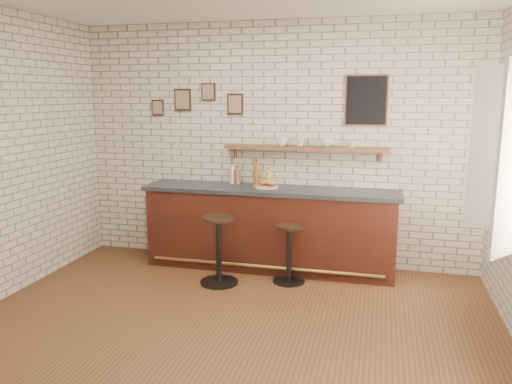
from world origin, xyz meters
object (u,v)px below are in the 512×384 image
Objects in this scene: bitters_bottle_brown at (237,176)px; ciabatta_sandwich at (268,184)px; shelf_cup_d at (352,144)px; shelf_cup_c at (328,143)px; condiment_bottle_yellow at (269,178)px; bitters_bottle_white at (232,175)px; bitters_bottle_amber at (257,174)px; bar_counter at (270,228)px; bar_stool_right at (289,252)px; bar_stool_left at (219,248)px; shelf_cup_b at (300,142)px; shelf_cup_a at (282,142)px; sandwich_plate at (267,187)px.

ciabatta_sandwich is at bearing -21.17° from bitters_bottle_brown.
shelf_cup_c is at bearing 177.99° from shelf_cup_d.
bitters_bottle_brown is at bearing -180.00° from condiment_bottle_yellow.
bitters_bottle_amber is at bearing -0.00° from bitters_bottle_white.
bar_stool_right is (0.32, -0.41, -0.15)m from bar_counter.
bitters_bottle_white is (-0.06, 0.00, 0.01)m from bitters_bottle_brown.
bitters_bottle_brown reaches higher than ciabatta_sandwich.
shelf_cup_c is (0.66, 0.20, 1.05)m from bar_counter.
shelf_cup_c is at bearing 1.13° from bitters_bottle_amber.
bar_stool_right is (0.38, -0.59, -0.74)m from condiment_bottle_yellow.
bitters_bottle_amber is at bearing 122.83° from shelf_cup_c.
bar_stool_left is at bearing -162.56° from bar_stool_right.
bitters_bottle_amber is 0.47× the size of bar_stool_right.
bar_counter is 1.25m from shelf_cup_c.
shelf_cup_c is (0.72, 0.02, 0.45)m from condiment_bottle_yellow.
shelf_cup_d reaches higher than bitters_bottle_brown.
shelf_cup_d is (1.16, 0.02, 0.40)m from bitters_bottle_amber.
bar_counter is at bearing 139.54° from shelf_cup_b.
shelf_cup_d reaches higher than ciabatta_sandwich.
bar_stool_left is (-0.41, -0.67, -0.64)m from ciabatta_sandwich.
condiment_bottle_yellow is at bearing 122.38° from bar_stool_right.
bitters_bottle_amber is at bearing 109.78° from shelf_cup_b.
shelf_cup_b is at bearing -6.35° from shelf_cup_a.
bitters_bottle_brown is at bearing 180.00° from bitters_bottle_amber.
bitters_bottle_amber is 1.23m from shelf_cup_d.
bar_counter is 34.99× the size of shelf_cup_d.
shelf_cup_a reaches higher than ciabatta_sandwich.
bitters_bottle_brown is 2.22× the size of shelf_cup_b.
ciabatta_sandwich is 0.89m from bar_stool_right.
bitters_bottle_white reaches higher than ciabatta_sandwich.
bitters_bottle_brown is 1.08× the size of condiment_bottle_yellow.
bitters_bottle_amber is at bearing 0.00° from bitters_bottle_brown.
bar_stool_left is 1.52m from shelf_cup_a.
ciabatta_sandwich is at bearing 136.67° from shelf_cup_c.
shelf_cup_b is at bearing 121.71° from shelf_cup_c.
bitters_bottle_white is (-0.49, 0.17, 0.10)m from sandwich_plate.
condiment_bottle_yellow is 0.85m from shelf_cup_c.
sandwich_plate is 0.90m from shelf_cup_c.
bitters_bottle_white is 0.96m from shelf_cup_b.
shelf_cup_a reaches higher than condiment_bottle_yellow.
sandwich_plate is 1.21× the size of bitters_bottle_brown.
shelf_cup_a is at bearing 109.06° from bar_stool_right.
bitters_bottle_white is 1.27m from shelf_cup_c.
shelf_cup_a reaches higher than bar_stool_right.
bitters_bottle_brown is 0.73× the size of bitters_bottle_amber.
ciabatta_sandwich is 0.70× the size of bitters_bottle_amber.
bar_stool_left is 1.61m from shelf_cup_b.
shelf_cup_b reaches higher than condiment_bottle_yellow.
condiment_bottle_yellow is 0.59m from shelf_cup_b.
ciabatta_sandwich is 0.33× the size of bar_stool_right.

